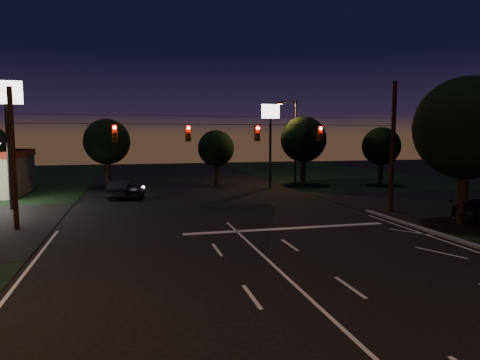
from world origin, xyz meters
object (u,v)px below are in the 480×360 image
object	(u,v)px
car_oncoming_a	(135,191)
car_oncoming_b	(121,189)
tree_right_near	(465,129)
utility_pole_right	(390,211)

from	to	relation	value
car_oncoming_a	car_oncoming_b	bearing A→B (deg)	-20.90
tree_right_near	car_oncoming_b	distance (m)	26.20
car_oncoming_a	car_oncoming_b	distance (m)	1.21
utility_pole_right	tree_right_near	xyz separation A→B (m)	(1.53, -4.83, 5.68)
tree_right_near	car_oncoming_b	world-z (taller)	tree_right_near
tree_right_near	car_oncoming_a	world-z (taller)	tree_right_near
car_oncoming_b	utility_pole_right	bearing A→B (deg)	157.98
utility_pole_right	car_oncoming_a	size ratio (longest dim) A/B	2.42
utility_pole_right	car_oncoming_a	world-z (taller)	utility_pole_right
utility_pole_right	tree_right_near	size ratio (longest dim) A/B	1.03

